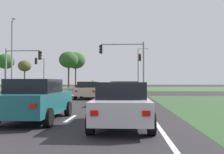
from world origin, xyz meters
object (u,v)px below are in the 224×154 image
object	(u,v)px
car_teal_fourth	(36,99)
treeline_third	(69,60)
car_blue_second	(22,87)
treeline_second	(25,66)
car_black_third	(94,85)
car_maroon_eighth	(82,86)
car_silver_fifth	(122,104)
street_lamp_third	(139,66)
treeline_near	(5,61)
pedestrian_at_median	(93,84)
traffic_signal_near_right	(127,59)
treeline_fourth	(76,61)
traffic_signal_far_right	(139,66)
traffic_signal_far_left	(41,68)
traffic_signal_near_left	(20,63)
car_red_near	(124,93)
car_beige_seventh	(89,90)
street_lamp_second	(12,53)

from	to	relation	value
car_teal_fourth	treeline_third	bearing A→B (deg)	101.60
car_blue_second	treeline_second	distance (m)	32.58
car_black_third	car_maroon_eighth	bearing A→B (deg)	89.91
car_silver_fifth	street_lamp_third	xyz separation A→B (m)	(2.66, 43.64, 3.89)
treeline_near	pedestrian_at_median	bearing A→B (deg)	-42.78
traffic_signal_near_right	treeline_fourth	size ratio (longest dim) A/B	0.61
car_black_third	treeline_fourth	bearing A→B (deg)	-48.45
traffic_signal_far_right	treeline_near	xyz separation A→B (m)	(-35.39, 30.68, 3.17)
car_silver_fifth	traffic_signal_near_right	xyz separation A→B (m)	(0.22, 19.27, 3.25)
car_maroon_eighth	traffic_signal_near_right	xyz separation A→B (m)	(8.19, -18.69, 3.25)
car_black_third	treeline_second	xyz separation A→B (m)	(-18.10, 1.67, 4.75)
traffic_signal_far_left	traffic_signal_far_right	bearing A→B (deg)	-2.35
traffic_signal_far_right	traffic_signal_near_left	world-z (taller)	traffic_signal_far_right
car_red_near	car_blue_second	size ratio (longest dim) A/B	1.05
car_teal_fourth	treeline_near	bearing A→B (deg)	116.66
traffic_signal_far_right	treeline_fourth	size ratio (longest dim) A/B	0.59
traffic_signal_far_left	pedestrian_at_median	size ratio (longest dim) A/B	3.11
treeline_fourth	car_blue_second	bearing A→B (deg)	-90.79
car_beige_seventh	street_lamp_third	xyz separation A→B (m)	(5.88, 29.37, 3.88)
treeline_third	traffic_signal_far_left	bearing A→B (deg)	-86.05
car_black_third	treeline_near	world-z (taller)	treeline_near
car_beige_seventh	traffic_signal_near_left	world-z (taller)	traffic_signal_near_left
car_beige_seventh	pedestrian_at_median	size ratio (longest dim) A/B	2.60
car_red_near	treeline_near	distance (m)	63.20
traffic_signal_far_left	traffic_signal_near_left	xyz separation A→B (m)	(1.54, -11.73, -0.09)
car_maroon_eighth	treeline_fourth	bearing A→B (deg)	-75.91
traffic_signal_near_right	street_lamp_third	xyz separation A→B (m)	(2.44, 24.37, 0.64)
traffic_signal_far_left	car_blue_second	bearing A→B (deg)	-102.52
car_blue_second	traffic_signal_far_right	xyz separation A→B (m)	(16.26, 4.16, 3.13)
car_maroon_eighth	street_lamp_second	bearing A→B (deg)	71.05
car_silver_fifth	treeline_fourth	distance (m)	63.05
car_black_third	treeline_second	size ratio (longest dim) A/B	0.60
car_silver_fifth	traffic_signal_near_left	size ratio (longest dim) A/B	0.85
street_lamp_second	pedestrian_at_median	distance (m)	16.34
car_blue_second	treeline_fourth	world-z (taller)	treeline_fourth
pedestrian_at_median	treeline_fourth	distance (m)	27.81
treeline_third	treeline_second	bearing A→B (deg)	-168.06
traffic_signal_far_right	street_lamp_third	distance (m)	13.30
treeline_second	car_blue_second	bearing A→B (deg)	-68.62
treeline_second	treeline_fourth	bearing A→B (deg)	21.96
treeline_fourth	traffic_signal_far_right	bearing A→B (deg)	-62.88
car_black_third	car_beige_seventh	bearing A→B (deg)	96.68
car_teal_fourth	street_lamp_third	distance (m)	43.08
car_silver_fifth	treeline_second	xyz separation A→B (m)	(-26.04, 56.24, 4.76)
car_blue_second	treeline_second	world-z (taller)	treeline_second
pedestrian_at_median	treeline_fourth	size ratio (longest dim) A/B	0.18
car_red_near	street_lamp_third	bearing A→B (deg)	85.79
car_silver_fifth	treeline_third	bearing A→B (deg)	104.49
car_blue_second	traffic_signal_far_right	size ratio (longest dim) A/B	0.74
car_teal_fourth	treeline_fourth	distance (m)	61.28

